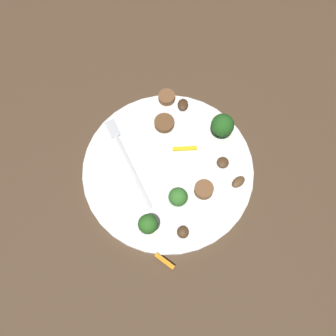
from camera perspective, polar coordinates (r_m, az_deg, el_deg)
The scene contains 15 objects.
ground_plane at distance 0.64m, azimuth -0.00°, elevation -0.34°, with size 1.40×1.40×0.00m, color #4C3826.
plate at distance 0.64m, azimuth -0.00°, elevation -0.17°, with size 0.29×0.29×0.01m, color white.
fork at distance 0.64m, azimuth -6.60°, elevation 1.91°, with size 0.18×0.06×0.00m.
broccoli_floret_0 at distance 0.64m, azimuth 8.44°, elevation 6.55°, with size 0.04×0.04×0.05m.
broccoli_floret_1 at distance 0.57m, azimuth -3.11°, elevation -8.72°, with size 0.03×0.03×0.05m.
broccoli_floret_2 at distance 0.58m, azimuth 1.56°, elevation -4.54°, with size 0.03×0.03×0.05m.
sausage_slice_0 at distance 0.66m, azimuth -0.58°, elevation 6.97°, with size 0.04×0.04×0.01m, color brown.
sausage_slice_1 at distance 0.61m, azimuth 5.57°, elevation -3.33°, with size 0.03×0.03×0.01m, color brown.
sausage_slice_2 at distance 0.69m, azimuth -0.20°, elevation 10.90°, with size 0.03×0.03×0.01m, color brown.
mushroom_0 at distance 0.64m, azimuth 8.48°, elevation 0.85°, with size 0.02×0.02×0.01m, color #4C331E.
mushroom_1 at distance 0.63m, azimuth 10.85°, elevation -2.12°, with size 0.03×0.02×0.01m, color brown.
mushroom_2 at distance 0.59m, azimuth 2.32°, elevation -9.88°, with size 0.02×0.02×0.01m, color #4C331E.
mushroom_3 at distance 0.68m, azimuth 2.32°, elevation 9.76°, with size 0.03×0.02×0.01m, color #422B19.
pepper_strip_0 at distance 0.64m, azimuth 2.62°, elevation 3.02°, with size 0.04×0.01×0.00m, color yellow.
pepper_strip_1 at distance 0.59m, azimuth -0.53°, elevation -14.22°, with size 0.04×0.01×0.00m, color orange.
Camera 1 is at (-0.18, 0.16, 0.59)m, focal length 39.35 mm.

